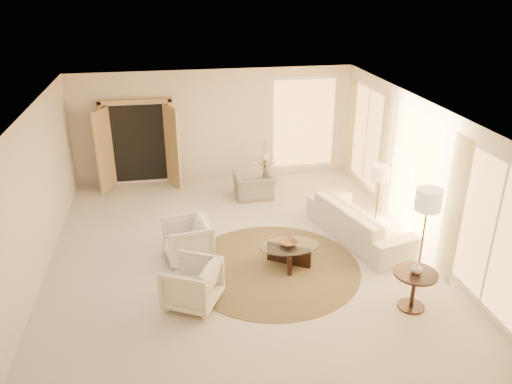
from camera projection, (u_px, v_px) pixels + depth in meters
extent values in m
cube|color=beige|center=(239.00, 255.00, 9.50)|extent=(7.00, 8.00, 0.02)
cube|color=white|center=(237.00, 111.00, 8.36)|extent=(7.00, 8.00, 0.02)
cube|color=beige|center=(215.00, 126.00, 12.53)|extent=(7.00, 0.04, 2.80)
cube|color=beige|center=(292.00, 332.00, 5.32)|extent=(7.00, 0.04, 2.80)
cube|color=beige|center=(32.00, 202.00, 8.36)|extent=(0.04, 8.00, 2.80)
cube|color=beige|center=(420.00, 174.00, 9.50)|extent=(0.04, 8.00, 2.80)
cube|color=tan|center=(139.00, 143.00, 12.25)|extent=(1.80, 0.12, 2.16)
cube|color=tan|center=(104.00, 151.00, 11.90)|extent=(0.35, 0.66, 2.00)
cube|color=tan|center=(172.00, 147.00, 12.16)|extent=(0.35, 0.66, 2.00)
cylinder|color=#3D301B|center=(273.00, 267.00, 9.07)|extent=(4.05, 4.05, 0.01)
imported|color=silver|center=(360.00, 221.00, 9.95)|extent=(1.62, 2.70, 0.74)
imported|color=silver|center=(187.00, 238.00, 9.22)|extent=(0.89, 0.93, 0.85)
imported|color=silver|center=(192.00, 282.00, 7.94)|extent=(1.03, 1.06, 0.82)
imported|color=gray|center=(254.00, 182.00, 11.75)|extent=(0.94, 0.63, 0.80)
cube|color=black|center=(289.00, 255.00, 9.11)|extent=(0.74, 0.50, 0.37)
cube|color=black|center=(289.00, 255.00, 9.11)|extent=(0.25, 0.82, 0.37)
cylinder|color=white|center=(289.00, 245.00, 9.03)|extent=(1.44, 1.44, 0.02)
cylinder|color=black|center=(411.00, 306.00, 8.00)|extent=(0.43, 0.43, 0.03)
cylinder|color=black|center=(413.00, 291.00, 7.88)|extent=(0.06, 0.06, 0.61)
cylinder|color=black|center=(416.00, 274.00, 7.75)|extent=(0.68, 0.68, 0.03)
cylinder|color=black|center=(265.00, 184.00, 12.60)|extent=(0.44, 0.44, 0.03)
cylinder|color=black|center=(265.00, 173.00, 12.48)|extent=(0.07, 0.07, 0.63)
cylinder|color=white|center=(265.00, 161.00, 12.35)|extent=(0.58, 0.58, 0.03)
cylinder|color=black|center=(374.00, 231.00, 10.35)|extent=(0.25, 0.25, 0.03)
cylinder|color=black|center=(377.00, 204.00, 10.10)|extent=(0.03, 0.03, 1.23)
cylinder|color=#C0AD91|center=(380.00, 173.00, 9.83)|extent=(0.35, 0.35, 0.30)
cylinder|color=black|center=(416.00, 281.00, 8.65)|extent=(0.30, 0.30, 0.03)
cylinder|color=black|center=(422.00, 244.00, 8.36)|extent=(0.03, 0.03, 1.49)
cylinder|color=#C0AD91|center=(429.00, 200.00, 8.03)|extent=(0.42, 0.42, 0.36)
imported|color=brown|center=(289.00, 243.00, 9.01)|extent=(0.39, 0.39, 0.08)
imported|color=silver|center=(417.00, 268.00, 7.71)|extent=(0.24, 0.24, 0.19)
imported|color=silver|center=(265.00, 156.00, 12.30)|extent=(0.25, 0.25, 0.22)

